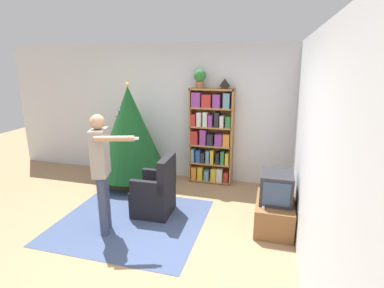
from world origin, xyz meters
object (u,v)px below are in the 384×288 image
(christmas_tree, at_px, (130,131))
(standing_person, at_px, (102,165))
(bookshelf, at_px, (211,137))
(table_lamp, at_px, (225,83))
(television, at_px, (276,187))
(armchair, at_px, (156,194))
(potted_plant, at_px, (200,77))

(christmas_tree, bearing_deg, standing_person, -75.98)
(bookshelf, relative_size, table_lamp, 9.00)
(television, bearing_deg, christmas_tree, 160.83)
(television, bearing_deg, armchair, -178.22)
(television, relative_size, christmas_tree, 0.26)
(bookshelf, relative_size, christmas_tree, 0.94)
(bookshelf, height_order, table_lamp, table_lamp)
(bookshelf, xyz_separation_m, standing_person, (-1.01, -2.11, 0.08))
(armchair, xyz_separation_m, standing_person, (-0.47, -0.65, 0.65))
(television, relative_size, armchair, 0.53)
(bookshelf, bearing_deg, table_lamp, 1.65)
(christmas_tree, height_order, standing_person, christmas_tree)
(standing_person, bearing_deg, table_lamp, 131.87)
(armchair, bearing_deg, bookshelf, 157.88)
(bookshelf, xyz_separation_m, television, (1.22, -1.41, -0.28))
(armchair, relative_size, table_lamp, 4.60)
(television, xyz_separation_m, potted_plant, (-1.44, 1.41, 1.38))
(armchair, bearing_deg, standing_person, -37.50)
(christmas_tree, xyz_separation_m, table_lamp, (1.65, 0.50, 0.87))
(christmas_tree, relative_size, table_lamp, 9.58)
(bookshelf, xyz_separation_m, table_lamp, (0.24, 0.01, 1.01))
(bookshelf, height_order, television, bookshelf)
(bookshelf, distance_m, television, 1.88)
(bookshelf, xyz_separation_m, christmas_tree, (-1.41, -0.49, 0.14))
(bookshelf, xyz_separation_m, potted_plant, (-0.22, 0.01, 1.10))
(bookshelf, height_order, standing_person, bookshelf)
(potted_plant, height_order, table_lamp, potted_plant)
(armchair, height_order, potted_plant, potted_plant)
(television, distance_m, potted_plant, 2.44)
(potted_plant, bearing_deg, christmas_tree, -157.29)
(standing_person, height_order, table_lamp, table_lamp)
(television, xyz_separation_m, armchair, (-1.76, -0.05, -0.29))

